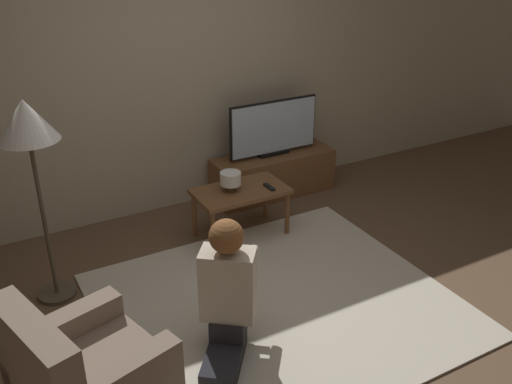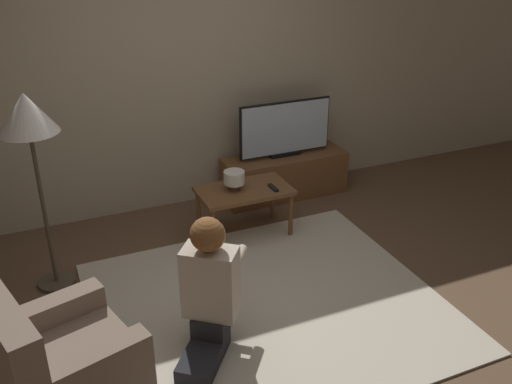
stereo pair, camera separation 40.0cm
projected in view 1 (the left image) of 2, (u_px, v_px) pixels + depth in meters
name	position (u px, v px, depth m)	size (l,w,h in m)	color
ground_plane	(279.00, 305.00, 4.18)	(10.00, 10.00, 0.00)	brown
wall_back	(170.00, 73.00, 5.13)	(10.00, 0.06, 2.60)	tan
rug	(279.00, 304.00, 4.17)	(2.45, 2.20, 0.02)	beige
tv_stand	(273.00, 174.00, 5.78)	(1.25, 0.41, 0.43)	brown
tv	(274.00, 128.00, 5.57)	(0.95, 0.08, 0.55)	black
coffee_table	(241.00, 195.00, 4.94)	(0.80, 0.47, 0.45)	brown
floor_lamp	(28.00, 132.00, 3.73)	(0.41, 0.41, 1.52)	#4C4233
armchair	(88.00, 382.00, 3.12)	(0.88, 0.88, 0.82)	#7A6656
person_kneeling	(228.00, 287.00, 3.54)	(0.70, 0.80, 0.95)	#232328
table_lamp	(231.00, 180.00, 4.85)	(0.18, 0.18, 0.17)	#4C3823
remote	(269.00, 187.00, 4.94)	(0.04, 0.15, 0.02)	black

